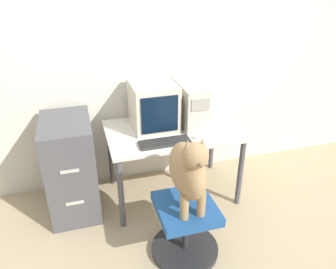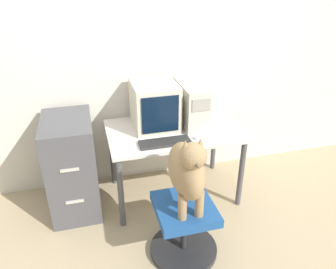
% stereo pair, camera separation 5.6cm
% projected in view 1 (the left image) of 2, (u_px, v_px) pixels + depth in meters
% --- Properties ---
extents(ground_plane, '(12.00, 12.00, 0.00)m').
position_uv_depth(ground_plane, '(184.00, 217.00, 2.95)').
color(ground_plane, tan).
extents(wall_back, '(8.00, 0.05, 2.60)m').
position_uv_depth(wall_back, '(159.00, 52.00, 3.05)').
color(wall_back, silver).
rests_on(wall_back, ground_plane).
extents(desk, '(1.19, 0.75, 0.70)m').
position_uv_depth(desk, '(173.00, 138.00, 2.99)').
color(desk, silver).
rests_on(desk, ground_plane).
extents(crt_monitor, '(0.39, 0.46, 0.41)m').
position_uv_depth(crt_monitor, '(153.00, 105.00, 2.92)').
color(crt_monitor, beige).
rests_on(crt_monitor, desk).
extents(pc_tower, '(0.22, 0.51, 0.38)m').
position_uv_depth(pc_tower, '(190.00, 104.00, 2.98)').
color(pc_tower, beige).
rests_on(pc_tower, desk).
extents(keyboard, '(0.43, 0.14, 0.03)m').
position_uv_depth(keyboard, '(165.00, 142.00, 2.70)').
color(keyboard, '#2D2D2D').
rests_on(keyboard, desk).
extents(computer_mouse, '(0.07, 0.04, 0.03)m').
position_uv_depth(computer_mouse, '(197.00, 137.00, 2.78)').
color(computer_mouse, silver).
rests_on(computer_mouse, desk).
extents(office_chair, '(0.53, 0.53, 0.46)m').
position_uv_depth(office_chair, '(185.00, 227.00, 2.49)').
color(office_chair, '#262628').
rests_on(office_chair, ground_plane).
extents(dog, '(0.22, 0.49, 0.61)m').
position_uv_depth(dog, '(188.00, 169.00, 2.22)').
color(dog, '#9E7F56').
rests_on(dog, office_chair).
extents(filing_cabinet, '(0.41, 0.63, 0.89)m').
position_uv_depth(filing_cabinet, '(71.00, 167.00, 2.87)').
color(filing_cabinet, '#4C4C51').
rests_on(filing_cabinet, ground_plane).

